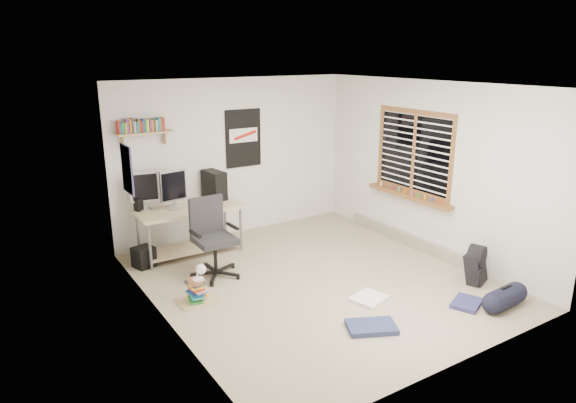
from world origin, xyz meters
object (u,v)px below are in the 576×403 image
backpack (475,268)px  book_stack (197,290)px  duffel_bag (505,297)px  desk (190,230)px  office_chair (215,241)px

backpack → book_stack: backpack is taller
duffel_bag → book_stack: bearing=140.6°
backpack → duffel_bag: 0.70m
backpack → duffel_bag: bearing=-133.6°
duffel_bag → book_stack: duffel_bag is taller
desk → book_stack: 1.55m
backpack → desk: bearing=112.9°
duffel_bag → book_stack: size_ratio=1.21×
office_chair → backpack: 3.39m
office_chair → duffel_bag: size_ratio=2.13×
office_chair → book_stack: (-0.50, -0.54, -0.34)m
desk → office_chair: bearing=-73.9°
desk → office_chair: size_ratio=1.42×
backpack → book_stack: bearing=135.7°
desk → backpack: desk is taller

